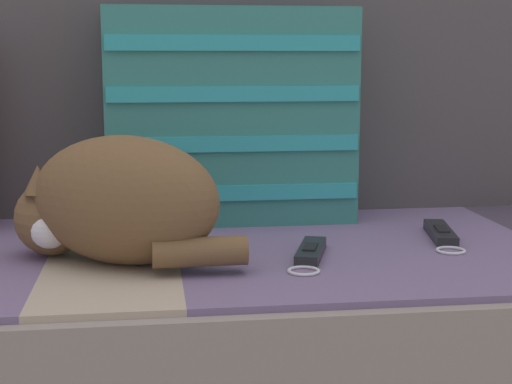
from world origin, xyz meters
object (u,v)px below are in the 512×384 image
object	(u,v)px
couch	(178,347)
sleeping_cat	(113,204)
game_remote_near	(310,253)
throw_pillow_striped	(231,116)
game_remote_far	(441,234)

from	to	relation	value
couch	sleeping_cat	size ratio (longest dim) A/B	4.93
game_remote_near	sleeping_cat	bearing A→B (deg)	177.02
couch	game_remote_near	world-z (taller)	game_remote_near
throw_pillow_striped	game_remote_far	world-z (taller)	throw_pillow_striped
throw_pillow_striped	game_remote_far	size ratio (longest dim) A/B	2.25
sleeping_cat	game_remote_near	bearing A→B (deg)	-2.98
throw_pillow_striped	sleeping_cat	world-z (taller)	throw_pillow_striped
throw_pillow_striped	game_remote_far	xyz separation A→B (m)	(0.35, -0.21, -0.20)
couch	throw_pillow_striped	bearing A→B (deg)	57.19
couch	throw_pillow_striped	size ratio (longest dim) A/B	3.72
game_remote_far	game_remote_near	bearing A→B (deg)	-158.45
sleeping_cat	throw_pillow_striped	bearing A→B (deg)	53.76
throw_pillow_striped	sleeping_cat	bearing A→B (deg)	-126.24
couch	game_remote_far	bearing A→B (deg)	-3.59
couch	sleeping_cat	bearing A→B (deg)	-131.04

